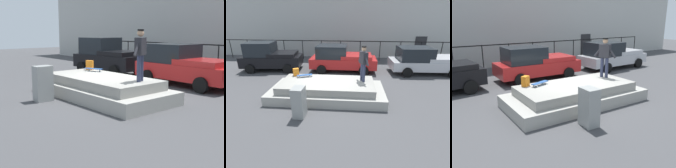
{
  "view_description": "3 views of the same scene",
  "coord_description": "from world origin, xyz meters",
  "views": [
    {
      "loc": [
        8.57,
        -7.2,
        2.46
      ],
      "look_at": [
        -0.4,
        0.39,
        0.36
      ],
      "focal_mm": 49.03,
      "sensor_mm": 36.0,
      "label": 1
    },
    {
      "loc": [
        1.13,
        -8.3,
        3.82
      ],
      "look_at": [
        0.36,
        0.5,
        0.33
      ],
      "focal_mm": 28.25,
      "sensor_mm": 36.0,
      "label": 2
    },
    {
      "loc": [
        -5.25,
        -7.62,
        3.27
      ],
      "look_at": [
        0.2,
        0.91,
        0.44
      ],
      "focal_mm": 37.66,
      "sensor_mm": 36.0,
      "label": 3
    }
  ],
  "objects": [
    {
      "name": "fence_row",
      "position": [
        0.0,
        7.31,
        1.16
      ],
      "size": [
        24.06,
        0.06,
        1.7
      ],
      "color": "black",
      "rests_on": "ground_plane"
    },
    {
      "name": "car_black_pickup_near",
      "position": [
        -4.9,
        3.84,
        0.98
      ],
      "size": [
        4.33,
        2.44,
        2.01
      ],
      "color": "black",
      "rests_on": "ground_plane"
    },
    {
      "name": "skateboarder",
      "position": [
        1.62,
        -0.12,
        1.77
      ],
      "size": [
        0.49,
        0.97,
        1.69
      ],
      "color": "#2D334C",
      "rests_on": "concrete_ledge"
    },
    {
      "name": "backpack",
      "position": [
        -1.87,
        0.39,
        0.98
      ],
      "size": [
        0.34,
        0.32,
        0.39
      ],
      "primitive_type": "cube",
      "rotation": [
        0.0,
        0.0,
        0.57
      ],
      "color": "orange",
      "rests_on": "concrete_ledge"
    },
    {
      "name": "ground_plane",
      "position": [
        0.0,
        0.0,
        0.0
      ],
      "size": [
        60.0,
        60.0,
        0.0
      ],
      "primitive_type": "plane",
      "color": "#424244"
    },
    {
      "name": "car_red_pickup_mid",
      "position": [
        0.28,
        3.99,
        0.91
      ],
      "size": [
        4.6,
        2.14,
        1.82
      ],
      "color": "#B21E1E",
      "rests_on": "ground_plane"
    },
    {
      "name": "utility_box",
      "position": [
        -0.93,
        -2.3,
        0.62
      ],
      "size": [
        0.46,
        0.61,
        1.23
      ],
      "primitive_type": "cube",
      "rotation": [
        0.0,
        0.0,
        -0.03
      ],
      "color": "gray",
      "rests_on": "ground_plane"
    },
    {
      "name": "skateboard",
      "position": [
        -1.35,
        0.2,
        0.88
      ],
      "size": [
        0.8,
        0.47,
        0.12
      ],
      "color": "#264C8C",
      "rests_on": "concrete_ledge"
    },
    {
      "name": "concrete_ledge",
      "position": [
        -0.09,
        -0.39,
        0.35
      ],
      "size": [
        5.49,
        2.6,
        0.78
      ],
      "color": "#9E9B93",
      "rests_on": "ground_plane"
    }
  ]
}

